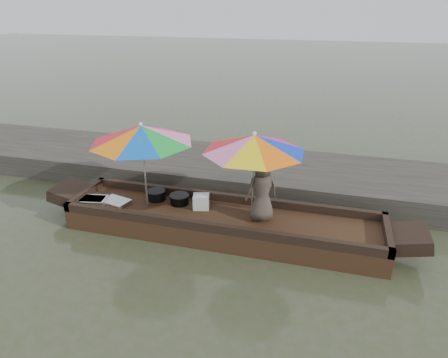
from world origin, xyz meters
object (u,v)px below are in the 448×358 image
(boat_hull, at_px, (222,224))
(tray_crayfish, at_px, (93,200))
(tray_scallop, at_px, (116,202))
(charcoal_grill, at_px, (179,199))
(umbrella_stern, at_px, (253,178))
(supply_bag, at_px, (201,202))
(umbrella_bow, at_px, (144,166))
(cooking_pot, at_px, (156,195))
(vendor, at_px, (262,190))

(boat_hull, bearing_deg, tray_crayfish, -176.11)
(boat_hull, relative_size, tray_scallop, 11.13)
(charcoal_grill, bearing_deg, umbrella_stern, -9.47)
(supply_bag, relative_size, umbrella_bow, 0.16)
(charcoal_grill, relative_size, supply_bag, 1.20)
(boat_hull, distance_m, umbrella_bow, 1.70)
(tray_crayfish, height_order, charcoal_grill, charcoal_grill)
(tray_scallop, bearing_deg, cooking_pot, 27.72)
(cooking_pot, xyz_separation_m, tray_crayfish, (-1.07, -0.44, -0.04))
(umbrella_stern, bearing_deg, charcoal_grill, 170.53)
(cooking_pot, xyz_separation_m, umbrella_stern, (1.87, -0.28, 0.69))
(cooking_pot, bearing_deg, umbrella_bow, -100.43)
(boat_hull, height_order, tray_crayfish, tray_crayfish)
(vendor, height_order, umbrella_stern, umbrella_stern)
(charcoal_grill, xyz_separation_m, umbrella_bow, (-0.53, -0.23, 0.70))
(boat_hull, bearing_deg, umbrella_bow, 180.00)
(vendor, distance_m, umbrella_stern, 0.27)
(cooking_pot, bearing_deg, charcoal_grill, -5.20)
(supply_bag, height_order, vendor, vendor)
(tray_scallop, distance_m, vendor, 2.73)
(tray_scallop, distance_m, umbrella_stern, 2.64)
(cooking_pot, height_order, vendor, vendor)
(boat_hull, bearing_deg, charcoal_grill, 165.19)
(cooking_pot, bearing_deg, supply_bag, -7.06)
(boat_hull, relative_size, supply_bag, 19.46)
(boat_hull, height_order, cooking_pot, cooking_pot)
(cooking_pot, bearing_deg, umbrella_stern, -8.39)
(charcoal_grill, height_order, vendor, vendor)
(cooking_pot, relative_size, umbrella_stern, 0.21)
(charcoal_grill, distance_m, supply_bag, 0.45)
(vendor, relative_size, umbrella_bow, 0.62)
(tray_crayfish, distance_m, tray_scallop, 0.42)
(charcoal_grill, bearing_deg, tray_crayfish, -165.55)
(boat_hull, height_order, vendor, vendor)
(umbrella_bow, distance_m, umbrella_stern, 1.92)
(charcoal_grill, bearing_deg, vendor, -6.22)
(boat_hull, distance_m, umbrella_stern, 1.08)
(boat_hull, distance_m, vendor, 0.98)
(tray_crayfish, bearing_deg, charcoal_grill, 14.45)
(tray_scallop, bearing_deg, supply_bag, 8.35)
(boat_hull, bearing_deg, supply_bag, 159.66)
(umbrella_bow, bearing_deg, vendor, 1.80)
(boat_hull, bearing_deg, cooking_pot, 168.49)
(boat_hull, xyz_separation_m, umbrella_bow, (-1.41, 0.00, 0.95))
(umbrella_bow, bearing_deg, charcoal_grill, 23.88)
(umbrella_stern, bearing_deg, boat_hull, 180.00)
(charcoal_grill, height_order, umbrella_bow, umbrella_bow)
(tray_crayfish, height_order, supply_bag, supply_bag)
(supply_bag, bearing_deg, cooking_pot, 172.94)
(cooking_pot, distance_m, supply_bag, 0.93)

